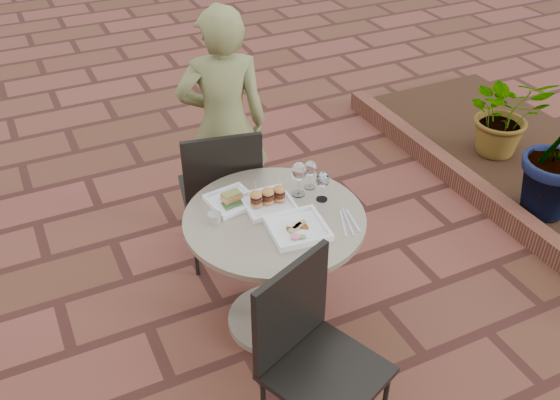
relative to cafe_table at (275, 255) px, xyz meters
name	(u,v)px	position (x,y,z in m)	size (l,w,h in m)	color
ground	(284,282)	(0.19, 0.27, -0.48)	(60.00, 60.00, 0.00)	brown
cafe_table	(275,255)	(0.00, 0.00, 0.00)	(0.90, 0.90, 0.73)	gray
chair_far	(221,187)	(-0.05, 0.61, 0.07)	(0.52, 0.52, 0.93)	black
chair_near	(310,346)	(-0.15, -0.67, 0.07)	(0.58, 0.58, 0.93)	black
diner	(224,126)	(0.10, 0.94, 0.26)	(0.55, 0.36, 1.50)	#646738
plate_salmon	(232,200)	(-0.15, 0.20, 0.26)	(0.25, 0.25, 0.06)	white
plate_sliders	(268,200)	(0.01, 0.10, 0.28)	(0.26, 0.26, 0.16)	white
plate_tuna	(297,228)	(0.05, -0.15, 0.26)	(0.29, 0.29, 0.03)	white
wine_glass_right	(323,180)	(0.28, 0.03, 0.36)	(0.07, 0.07, 0.16)	white
wine_glass_mid	(299,172)	(0.19, 0.12, 0.38)	(0.08, 0.08, 0.19)	white
wine_glass_far	(310,169)	(0.28, 0.15, 0.36)	(0.07, 0.07, 0.16)	white
steel_ramekin	(215,218)	(-0.28, 0.08, 0.27)	(0.07, 0.07, 0.05)	silver
cutlery_set	(348,222)	(0.30, -0.20, 0.25)	(0.10, 0.22, 0.00)	silver
planter_curb	(466,183)	(1.79, 0.57, -0.41)	(0.12, 3.00, 0.15)	brown
mulch_bed	(538,166)	(2.49, 0.57, -0.45)	(1.30, 3.00, 0.06)	black
potted_plant_a	(505,113)	(2.31, 0.83, -0.09)	(0.60, 0.52, 0.66)	#33662D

